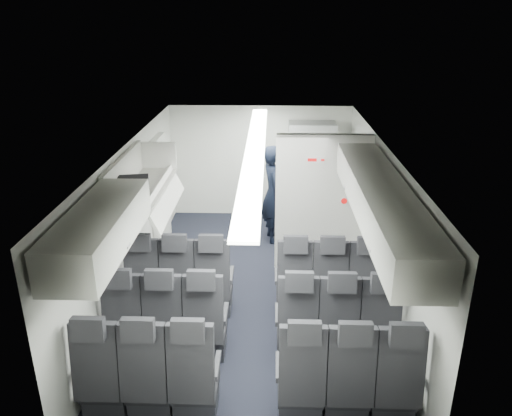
# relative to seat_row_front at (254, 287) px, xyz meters

# --- Properties ---
(cabin_shell) EXTENTS (3.41, 6.01, 2.16)m
(cabin_shell) POSITION_rel_seat_row_front_xyz_m (0.00, 0.53, 0.72)
(cabin_shell) COLOR black
(cabin_shell) RESTS_ON ground
(seat_row_front) EXTENTS (3.33, 0.56, 1.24)m
(seat_row_front) POSITION_rel_seat_row_front_xyz_m (0.00, 0.00, 0.00)
(seat_row_front) COLOR #262629
(seat_row_front) RESTS_ON cabin_shell
(seat_row_mid) EXTENTS (3.33, 0.56, 1.24)m
(seat_row_mid) POSITION_rel_seat_row_front_xyz_m (0.00, -0.90, 0.00)
(seat_row_mid) COLOR #262629
(seat_row_mid) RESTS_ON cabin_shell
(seat_row_rear) EXTENTS (3.33, 0.56, 1.24)m
(seat_row_rear) POSITION_rel_seat_row_front_xyz_m (0.00, -1.80, 0.00)
(seat_row_rear) COLOR #262629
(seat_row_rear) RESTS_ON cabin_shell
(overhead_bin_left_rear) EXTENTS (0.53, 1.80, 0.40)m
(overhead_bin_left_rear) POSITION_rel_seat_row_front_xyz_m (-1.40, -1.47, 1.46)
(overhead_bin_left_rear) COLOR silver
(overhead_bin_left_rear) RESTS_ON cabin_shell
(overhead_bin_left_front_open) EXTENTS (0.64, 1.70, 0.72)m
(overhead_bin_left_front_open) POSITION_rel_seat_row_front_xyz_m (-1.44, 0.28, 1.33)
(overhead_bin_left_front_open) COLOR #9E9E93
(overhead_bin_left_front_open) RESTS_ON cabin_shell
(overhead_bin_right_rear) EXTENTS (0.53, 1.80, 0.40)m
(overhead_bin_right_rear) POSITION_rel_seat_row_front_xyz_m (1.40, -1.47, 1.46)
(overhead_bin_right_rear) COLOR silver
(overhead_bin_right_rear) RESTS_ON cabin_shell
(overhead_bin_right_front) EXTENTS (0.53, 1.70, 0.40)m
(overhead_bin_right_front) POSITION_rel_seat_row_front_xyz_m (1.40, 0.28, 1.46)
(overhead_bin_right_front) COLOR silver
(overhead_bin_right_front) RESTS_ON cabin_shell
(bulkhead_partition) EXTENTS (1.40, 0.15, 2.13)m
(bulkhead_partition) POSITION_rel_seat_row_front_xyz_m (0.98, 1.33, 0.67)
(bulkhead_partition) COLOR silver
(bulkhead_partition) RESTS_ON cabin_shell
(galley_unit) EXTENTS (0.85, 0.52, 1.90)m
(galley_unit) POSITION_rel_seat_row_front_xyz_m (0.95, 3.25, 0.55)
(galley_unit) COLOR #939399
(galley_unit) RESTS_ON cabin_shell
(boarding_door) EXTENTS (0.12, 1.27, 1.86)m
(boarding_door) POSITION_rel_seat_row_front_xyz_m (-1.64, 2.09, 0.55)
(boarding_door) COLOR silver
(boarding_door) RESTS_ON cabin_shell
(flight_attendant) EXTENTS (0.53, 0.69, 1.70)m
(flight_attendant) POSITION_rel_seat_row_front_xyz_m (0.25, 2.35, 0.45)
(flight_attendant) COLOR black
(flight_attendant) RESTS_ON ground
(carry_on_bag) EXTENTS (0.40, 0.32, 0.22)m
(carry_on_bag) POSITION_rel_seat_row_front_xyz_m (-1.44, -0.08, 1.42)
(carry_on_bag) COLOR black
(carry_on_bag) RESTS_ON overhead_bin_left_front_open
(papers) EXTENTS (0.18, 0.12, 0.14)m
(papers) POSITION_rel_seat_row_front_xyz_m (0.44, 2.30, 0.60)
(papers) COLOR white
(papers) RESTS_ON flight_attendant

